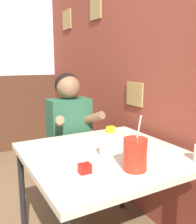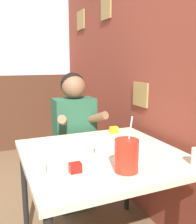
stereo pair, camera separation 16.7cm
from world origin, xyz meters
The scene contains 9 objects.
brick_wall_right centered at (1.53, 1.38, 1.35)m, with size 0.08×4.76×2.70m.
main_table centered at (0.96, 0.33, 0.67)m, with size 0.94×0.93×0.74m.
person_seated centered at (0.98, 0.97, 0.63)m, with size 0.42×0.40×1.20m.
cocktail_pitcher centered at (0.96, 0.04, 0.82)m, with size 0.12×0.12×0.29m.
glass_near_pitcher centered at (0.54, 0.17, 0.78)m, with size 0.07×0.07×0.09m.
glass_center centered at (1.07, 0.11, 0.79)m, with size 0.07×0.07×0.11m.
glass_by_brick centered at (0.93, 0.29, 0.79)m, with size 0.07×0.07×0.10m.
condiment_ketchup centered at (0.72, 0.13, 0.76)m, with size 0.06×0.04×0.05m.
condiment_mustard centered at (1.22, 0.69, 0.76)m, with size 0.06×0.04×0.05m.
Camera 2 is at (0.36, -0.99, 1.28)m, focal length 40.00 mm.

